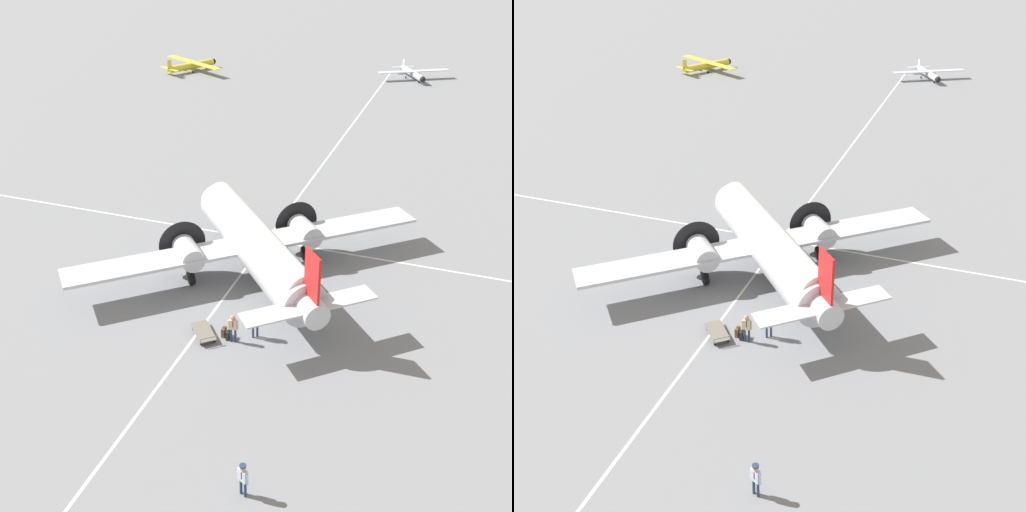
% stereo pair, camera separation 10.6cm
% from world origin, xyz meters
% --- Properties ---
extents(ground_plane, '(300.00, 300.00, 0.00)m').
position_xyz_m(ground_plane, '(0.00, 0.00, 0.00)').
color(ground_plane, slate).
extents(apron_line_eastwest, '(120.00, 0.16, 0.01)m').
position_xyz_m(apron_line_eastwest, '(0.00, 1.16, 0.00)').
color(apron_line_eastwest, silver).
rests_on(apron_line_eastwest, ground_plane).
extents(apron_line_northsouth, '(0.16, 120.00, 0.01)m').
position_xyz_m(apron_line_northsouth, '(5.47, 0.00, 0.00)').
color(apron_line_northsouth, silver).
rests_on(apron_line_northsouth, ground_plane).
extents(airliner_main, '(18.64, 19.63, 6.09)m').
position_xyz_m(airliner_main, '(0.35, 0.31, 2.62)').
color(airliner_main, silver).
rests_on(airliner_main, ground_plane).
extents(crew_foreground, '(0.38, 0.56, 1.75)m').
position_xyz_m(crew_foreground, '(-16.53, -5.41, 1.10)').
color(crew_foreground, navy).
rests_on(crew_foreground, ground_plane).
extents(passenger_boarding, '(0.45, 0.51, 1.86)m').
position_xyz_m(passenger_boarding, '(-5.93, -2.10, 1.14)').
color(passenger_boarding, navy).
rests_on(passenger_boarding, ground_plane).
extents(ramp_agent, '(0.29, 0.59, 1.77)m').
position_xyz_m(ramp_agent, '(-6.75, -1.08, 1.09)').
color(ramp_agent, navy).
rests_on(ramp_agent, ground_plane).
extents(suitcase_near_door, '(0.52, 0.16, 0.59)m').
position_xyz_m(suitcase_near_door, '(-6.58, -0.72, 0.28)').
color(suitcase_near_door, '#232328').
rests_on(suitcase_near_door, ground_plane).
extents(suitcase_upright_spare, '(0.45, 0.20, 0.62)m').
position_xyz_m(suitcase_upright_spare, '(-6.45, -0.38, 0.29)').
color(suitcase_upright_spare, brown).
rests_on(suitcase_upright_spare, ground_plane).
extents(baggage_cart, '(2.21, 2.09, 0.56)m').
position_xyz_m(baggage_cart, '(-6.85, 0.71, 0.28)').
color(baggage_cart, '#6B665B').
rests_on(baggage_cart, ground_plane).
extents(light_aircraft_distant, '(7.28, 9.21, 1.95)m').
position_xyz_m(light_aircraft_distant, '(57.02, -2.29, 0.82)').
color(light_aircraft_distant, '#B7BCC6').
rests_on(light_aircraft_distant, ground_plane).
extents(light_aircraft_taxiing, '(8.38, 10.66, 2.17)m').
position_xyz_m(light_aircraft_taxiing, '(50.92, 28.09, 0.88)').
color(light_aircraft_taxiing, yellow).
rests_on(light_aircraft_taxiing, ground_plane).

